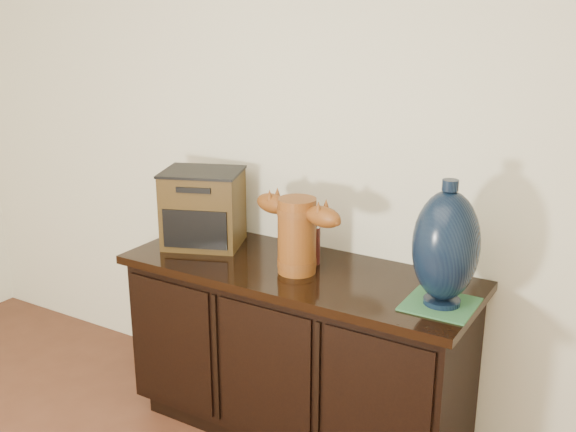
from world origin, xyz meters
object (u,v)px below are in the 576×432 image
Objects in this scene: terracotta_vessel at (297,231)px; tv_radio at (203,208)px; sideboard at (297,350)px; lamp_base at (446,246)px; spray_can at (313,243)px.

terracotta_vessel is 0.52m from tv_radio.
sideboard is at bearing 127.00° from terracotta_vessel.
sideboard is 3.56× the size of tv_radio.
lamp_base is at bearing -4.19° from sideboard.
terracotta_vessel is 1.05× the size of tv_radio.
spray_can is at bearing -16.78° from tv_radio.
sideboard is 0.47m from spray_can.
sideboard is 8.01× the size of spray_can.
tv_radio is at bearing 176.06° from sideboard.
tv_radio is (-0.52, 0.07, -0.00)m from terracotta_vessel.
lamp_base is at bearing -25.64° from tv_radio.
sideboard is at bearing -25.51° from tv_radio.
lamp_base is 2.47× the size of spray_can.
spray_can is (0.52, 0.04, -0.08)m from tv_radio.
sideboard is at bearing -107.63° from spray_can.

